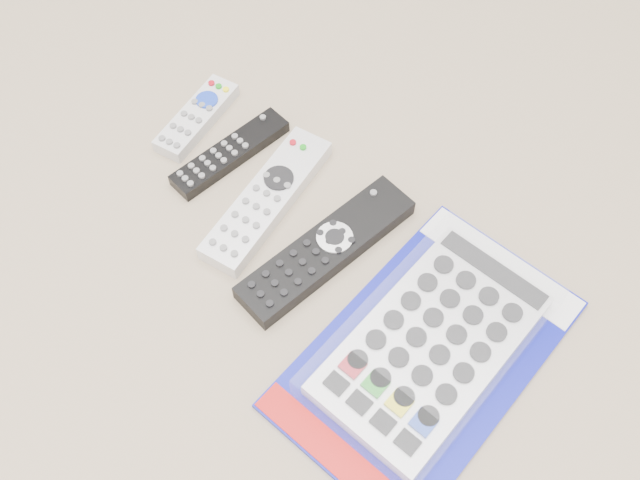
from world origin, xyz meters
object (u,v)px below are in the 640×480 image
Objects in this scene: remote_small_grey at (197,117)px; jumbo_remote_packaged at (431,344)px; remote_silver_dvd at (267,199)px; remote_slim_black at (230,153)px; remote_large_black at (326,249)px.

jumbo_remote_packaged reaches higher than remote_small_grey.
remote_silver_dvd is at bearing 174.47° from jumbo_remote_packaged.
remote_small_grey is at bearing 175.18° from remote_slim_black.
remote_silver_dvd is at bearing -177.12° from remote_large_black.
remote_large_black is at bearing -3.04° from remote_slim_black.
remote_large_black is 0.71× the size of jumbo_remote_packaged.
remote_slim_black is 0.71× the size of remote_large_black.
remote_slim_black is 0.77× the size of remote_silver_dvd.
remote_slim_black is at bearing 178.19° from remote_large_black.
remote_small_grey is 0.45m from jumbo_remote_packaged.
remote_slim_black is at bearing 172.32° from jumbo_remote_packaged.
remote_large_black is (0.11, -0.01, 0.00)m from remote_silver_dvd.
remote_small_grey is at bearing 157.44° from remote_silver_dvd.
remote_slim_black is 0.20m from remote_large_black.
remote_silver_dvd reaches higher than remote_small_grey.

